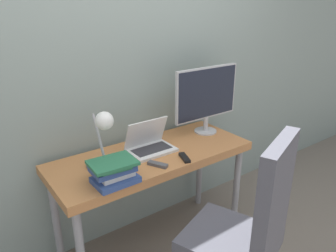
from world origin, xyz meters
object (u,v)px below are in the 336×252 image
monitor (207,96)px  desk_lamp (103,132)px  laptop (150,144)px  office_chair (248,227)px  book_stack (114,171)px

monitor → desk_lamp: size_ratio=1.46×
laptop → desk_lamp: 0.46m
laptop → office_chair: office_chair is taller
laptop → monitor: size_ratio=0.53×
desk_lamp → office_chair: bearing=-56.5°
laptop → office_chair: size_ratio=0.27×
laptop → monitor: bearing=3.2°
monitor → desk_lamp: bearing=-171.4°
desk_lamp → book_stack: (-0.00, -0.12, -0.20)m
office_chair → laptop: bearing=95.8°
desk_lamp → office_chair: (0.47, -0.72, -0.43)m
office_chair → book_stack: office_chair is taller
desk_lamp → book_stack: bearing=-91.8°
monitor → book_stack: bearing=-164.4°
monitor → office_chair: monitor is taller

